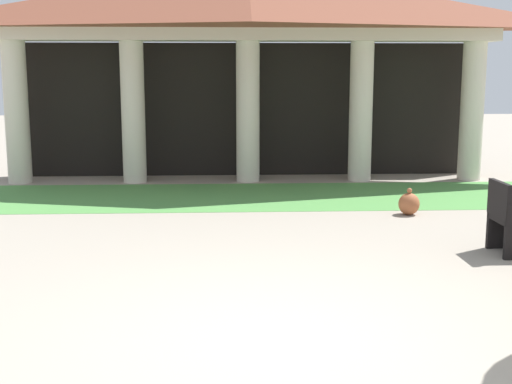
# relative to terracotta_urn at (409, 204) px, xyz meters

# --- Properties ---
(ground_plane) EXTENTS (60.00, 60.00, 0.00)m
(ground_plane) POSITION_rel_terracotta_urn_xyz_m (-2.36, -4.88, -0.17)
(ground_plane) COLOR #9E9384
(background_pavilion) EXTENTS (10.25, 2.67, 4.22)m
(background_pavilion) POSITION_rel_terracotta_urn_xyz_m (-2.36, 3.51, 3.03)
(background_pavilion) COLOR beige
(background_pavilion) RESTS_ON ground
(lawn_strip) EXTENTS (12.05, 2.76, 0.01)m
(lawn_strip) POSITION_rel_terracotta_urn_xyz_m (-2.36, 1.69, -0.17)
(lawn_strip) COLOR #519347
(lawn_strip) RESTS_ON ground
(terracotta_urn) EXTENTS (0.32, 0.32, 0.42)m
(terracotta_urn) POSITION_rel_terracotta_urn_xyz_m (0.00, 0.00, 0.00)
(terracotta_urn) COLOR #9E5633
(terracotta_urn) RESTS_ON ground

